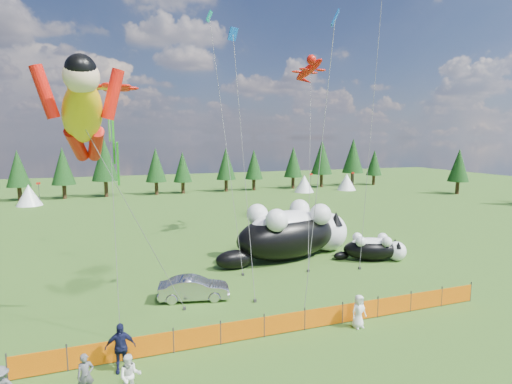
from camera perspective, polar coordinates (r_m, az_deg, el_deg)
ground at (r=21.85m, az=0.87°, el=-16.15°), size 160.00×160.00×0.00m
safety_fence at (r=19.11m, az=4.13°, el=-18.17°), size 22.06×0.06×1.10m
tree_line at (r=64.31m, az=-13.05°, el=3.22°), size 90.00×4.00×8.00m
festival_tents at (r=61.87m, az=-2.29°, el=0.82°), size 50.00×3.20×2.80m
cat_large at (r=29.85m, az=5.31°, el=-5.68°), size 11.16×5.79×4.08m
cat_small at (r=30.50m, az=16.51°, el=-7.68°), size 5.04×3.18×1.90m
car at (r=22.82m, az=-8.85°, el=-13.45°), size 4.04×2.08×1.27m
spectator_a at (r=16.14m, az=-23.18°, el=-22.97°), size 0.62×0.46×1.53m
spectator_b at (r=15.60m, az=-17.56°, el=-23.81°), size 0.77×0.48×1.55m
spectator_c at (r=17.03m, az=-18.81°, el=-20.28°), size 1.17×0.66×1.92m
spectator_e at (r=20.06m, az=14.46°, el=-16.19°), size 0.83×0.59×1.59m
superhero_kite at (r=17.63m, az=-23.57°, el=10.12°), size 6.84×5.53×12.57m
gecko_kite at (r=36.41m, az=7.55°, el=16.91°), size 6.22×12.06×17.74m
flower_kite at (r=19.33m, az=-20.41°, el=13.37°), size 2.76×3.04×11.25m
diamond_kite_a at (r=26.70m, az=-3.20°, el=20.42°), size 1.17×6.08×16.52m
diamond_kite_c at (r=21.31m, az=11.07°, el=21.65°), size 2.97×2.74×15.47m
diamond_kite_d at (r=30.84m, az=-6.45°, el=22.16°), size 1.07×6.23×18.54m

